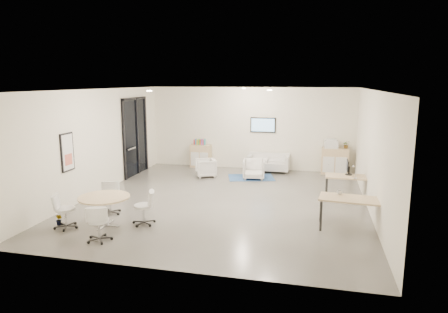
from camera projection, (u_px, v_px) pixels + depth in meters
room_shell at (224, 146)px, 11.36m from camera, size 9.60×10.60×4.80m
glass_door at (135, 134)px, 14.67m from camera, size 0.09×1.90×2.85m
artwork at (67, 152)px, 10.73m from camera, size 0.05×0.54×1.04m
wall_tv at (263, 125)px, 15.49m from camera, size 0.98×0.06×0.58m
ceiling_spots at (224, 90)px, 11.91m from camera, size 3.14×4.14×0.03m
sideboard_left at (201, 156)px, 16.10m from camera, size 0.81×0.42×0.91m
sideboard_right at (335, 161)px, 14.89m from camera, size 0.98×0.47×0.98m
books at (200, 142)px, 16.00m from camera, size 0.47×0.14×0.22m
printer at (331, 144)px, 14.81m from camera, size 0.51×0.44×0.34m
loveseat at (269, 163)px, 15.35m from camera, size 1.57×0.80×0.58m
blue_rug at (251, 177)px, 14.39m from camera, size 1.83×1.46×0.01m
armchair_left at (206, 167)px, 14.50m from camera, size 0.88×0.90×0.71m
armchair_right at (254, 168)px, 14.17m from camera, size 0.82×0.78×0.77m
desk_rear at (349, 178)px, 11.69m from camera, size 1.35×0.68×0.70m
desk_front at (351, 201)px, 9.33m from camera, size 1.50×0.86×0.75m
monitor at (348, 167)px, 11.78m from camera, size 0.20×0.50×0.44m
round_table at (104, 200)px, 9.49m from camera, size 1.21×1.21×0.74m
meeting_chairs at (105, 210)px, 9.54m from camera, size 2.44×2.44×0.82m
plant_cabinet at (346, 145)px, 14.72m from camera, size 0.26×0.28×0.22m
plant_floor at (59, 223)px, 9.64m from camera, size 0.20×0.31×0.13m
cup at (340, 192)px, 9.59m from camera, size 0.13×0.11×0.13m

